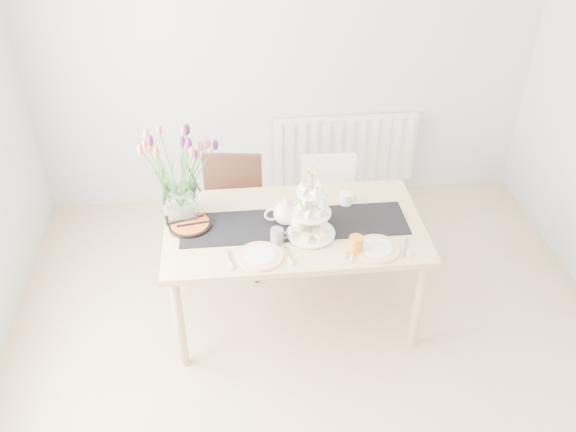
{
  "coord_description": "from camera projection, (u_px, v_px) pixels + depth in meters",
  "views": [
    {
      "loc": [
        -0.44,
        -2.25,
        2.98
      ],
      "look_at": [
        -0.14,
        0.71,
        0.86
      ],
      "focal_mm": 38.0,
      "sensor_mm": 36.0,
      "label": 1
    }
  ],
  "objects": [
    {
      "name": "plate_right",
      "position": [
        377.0,
        249.0,
        3.57
      ],
      "size": [
        0.34,
        0.34,
        0.01
      ],
      "primitive_type": "cylinder",
      "rotation": [
        0.0,
        0.0,
        -0.36
      ],
      "color": "silver",
      "rests_on": "dining_table"
    },
    {
      "name": "tart_tin",
      "position": [
        190.0,
        225.0,
        3.75
      ],
      "size": [
        0.26,
        0.26,
        0.03
      ],
      "rotation": [
        0.0,
        0.0,
        -0.1
      ],
      "color": "black",
      "rests_on": "dining_table"
    },
    {
      "name": "chair_brown",
      "position": [
        232.0,
        205.0,
        4.39
      ],
      "size": [
        0.47,
        0.47,
        0.85
      ],
      "rotation": [
        0.0,
        0.0,
        -0.13
      ],
      "color": "#321712",
      "rests_on": "ground"
    },
    {
      "name": "cream_jug",
      "position": [
        346.0,
        199.0,
        3.93
      ],
      "size": [
        0.09,
        0.09,
        0.08
      ],
      "primitive_type": "cylinder",
      "rotation": [
        0.0,
        0.0,
        0.03
      ],
      "color": "white",
      "rests_on": "dining_table"
    },
    {
      "name": "radiator",
      "position": [
        345.0,
        150.0,
        5.15
      ],
      "size": [
        1.2,
        0.08,
        0.6
      ],
      "primitive_type": "cube",
      "color": "white",
      "rests_on": "room_shell"
    },
    {
      "name": "tulip_vase",
      "position": [
        176.0,
        162.0,
        3.61
      ],
      "size": [
        0.71,
        0.71,
        0.62
      ],
      "rotation": [
        0.0,
        0.0,
        0.35
      ],
      "color": "silver",
      "rests_on": "dining_table"
    },
    {
      "name": "room_shell",
      "position": [
        332.0,
        225.0,
        2.84
      ],
      "size": [
        4.5,
        4.5,
        4.5
      ],
      "color": "tan",
      "rests_on": "ground"
    },
    {
      "name": "teapot",
      "position": [
        286.0,
        213.0,
        3.73
      ],
      "size": [
        0.28,
        0.23,
        0.17
      ],
      "primitive_type": null,
      "rotation": [
        0.0,
        0.0,
        0.08
      ],
      "color": "white",
      "rests_on": "dining_table"
    },
    {
      "name": "dining_table",
      "position": [
        294.0,
        235.0,
        3.82
      ],
      "size": [
        1.6,
        0.9,
        0.75
      ],
      "color": "#D9B674",
      "rests_on": "ground"
    },
    {
      "name": "plate_left",
      "position": [
        260.0,
        256.0,
        3.51
      ],
      "size": [
        0.32,
        0.32,
        0.01
      ],
      "primitive_type": "cylinder",
      "rotation": [
        0.0,
        0.0,
        0.22
      ],
      "color": "white",
      "rests_on": "dining_table"
    },
    {
      "name": "mug_orange",
      "position": [
        356.0,
        244.0,
        3.53
      ],
      "size": [
        0.12,
        0.12,
        0.1
      ],
      "primitive_type": "cylinder",
      "rotation": [
        0.0,
        0.0,
        0.78
      ],
      "color": "orange",
      "rests_on": "dining_table"
    },
    {
      "name": "table_runner",
      "position": [
        294.0,
        224.0,
        3.77
      ],
      "size": [
        1.4,
        0.35,
        0.01
      ],
      "primitive_type": "cube",
      "color": "black",
      "rests_on": "dining_table"
    },
    {
      "name": "cake_stand",
      "position": [
        311.0,
        218.0,
        3.61
      ],
      "size": [
        0.29,
        0.29,
        0.43
      ],
      "rotation": [
        0.0,
        0.0,
        0.14
      ],
      "color": "gold",
      "rests_on": "dining_table"
    },
    {
      "name": "chair_white",
      "position": [
        329.0,
        202.0,
        4.48
      ],
      "size": [
        0.41,
        0.41,
        0.8
      ],
      "rotation": [
        0.0,
        0.0,
        -0.03
      ],
      "color": "white",
      "rests_on": "ground"
    },
    {
      "name": "mug_grey",
      "position": [
        277.0,
        236.0,
        3.6
      ],
      "size": [
        0.08,
        0.08,
        0.09
      ],
      "primitive_type": "cylinder",
      "rotation": [
        0.0,
        0.0,
        -0.01
      ],
      "color": "slate",
      "rests_on": "dining_table"
    },
    {
      "name": "mug_white",
      "position": [
        299.0,
        224.0,
        3.69
      ],
      "size": [
        0.11,
        0.11,
        0.11
      ],
      "primitive_type": "cylinder",
      "rotation": [
        0.0,
        0.0,
        -0.21
      ],
      "color": "white",
      "rests_on": "dining_table"
    }
  ]
}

